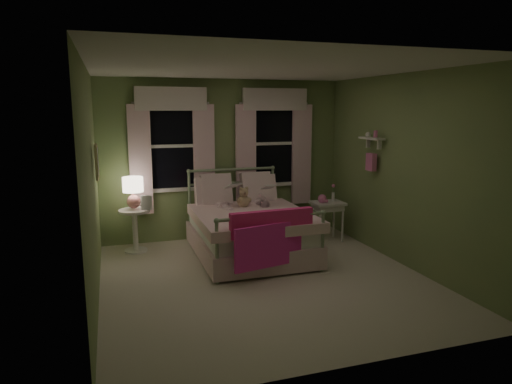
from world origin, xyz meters
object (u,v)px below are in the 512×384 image
object	(u,v)px
nightstand_left	(135,225)
table_lamp	(133,189)
child_left	(223,188)
nightstand_right	(328,208)
bed	(249,229)
child_right	(258,188)
teddy_bear	(244,199)

from	to	relation	value
nightstand_left	table_lamp	xyz separation A→B (m)	(0.00, 0.00, 0.54)
child_left	nightstand_right	xyz separation A→B (m)	(1.69, -0.16, -0.40)
table_lamp	bed	bearing A→B (deg)	-21.99
nightstand_left	child_right	bearing A→B (deg)	-6.74
nightstand_left	nightstand_right	size ratio (longest dim) A/B	1.02
child_left	bed	bearing A→B (deg)	120.46
child_right	table_lamp	world-z (taller)	child_right
nightstand_left	table_lamp	size ratio (longest dim) A/B	1.38
child_right	teddy_bear	size ratio (longest dim) A/B	2.17
child_left	nightstand_left	world-z (taller)	child_left
nightstand_left	table_lamp	bearing A→B (deg)	0.00
child_left	teddy_bear	bearing A→B (deg)	147.37
child_right	nightstand_right	size ratio (longest dim) A/B	1.07
bed	child_right	size ratio (longest dim) A/B	2.97
nightstand_left	table_lamp	world-z (taller)	table_lamp
bed	nightstand_right	xyz separation A→B (m)	(1.41, 0.27, 0.17)
child_left	table_lamp	xyz separation A→B (m)	(-1.31, 0.22, 0.01)
bed	table_lamp	distance (m)	1.81
table_lamp	child_left	bearing A→B (deg)	-9.58
child_right	teddy_bear	bearing A→B (deg)	29.36
bed	child_right	bearing A→B (deg)	56.40
table_lamp	nightstand_right	bearing A→B (deg)	-7.16
child_right	teddy_bear	world-z (taller)	child_right
bed	child_left	size ratio (longest dim) A/B	2.71
child_left	table_lamp	world-z (taller)	child_left
nightstand_right	child_right	bearing A→B (deg)	172.15
child_left	child_right	bearing A→B (deg)	176.87
teddy_bear	nightstand_left	size ratio (longest dim) A/B	0.49
child_right	bed	bearing A→B (deg)	56.27
bed	teddy_bear	bearing A→B (deg)	90.00
nightstand_left	child_left	bearing A→B (deg)	-9.58
child_right	table_lamp	bearing A→B (deg)	-6.87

